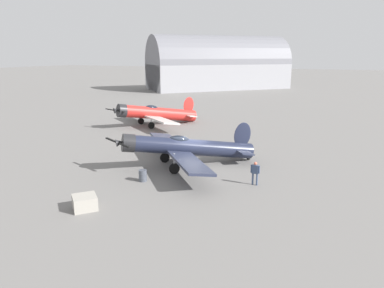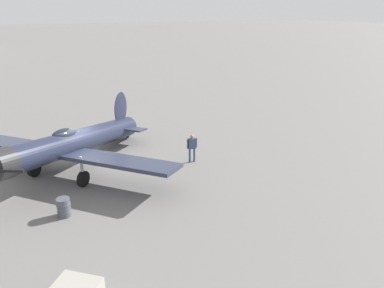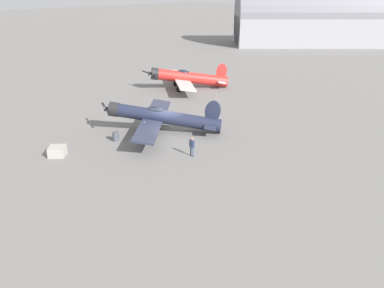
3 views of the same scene
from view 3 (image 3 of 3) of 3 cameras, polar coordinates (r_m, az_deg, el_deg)
ground_plane at (r=38.91m, az=-3.60°, el=1.65°), size 400.00×400.00×0.00m
airplane_foreground at (r=38.45m, az=-4.45°, el=3.87°), size 10.52×10.59×3.40m
airplane_mid_apron at (r=55.05m, az=-0.72°, el=9.45°), size 11.04×10.09×3.41m
ground_crew_mechanic at (r=33.15m, az=0.00°, el=-0.15°), size 0.65×0.23×1.66m
equipment_crate at (r=35.34m, az=-18.65°, el=-0.97°), size 1.87×1.87×0.81m
fuel_drum at (r=37.32m, az=-10.85°, el=1.06°), size 0.60×0.60×0.83m
distant_hangar at (r=100.57m, az=16.82°, el=16.43°), size 34.71×34.99×14.24m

